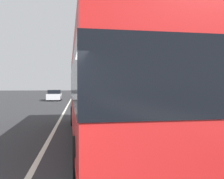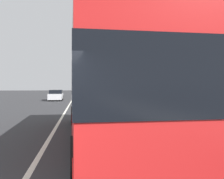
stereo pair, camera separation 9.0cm
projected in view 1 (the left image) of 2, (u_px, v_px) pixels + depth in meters
name	position (u px, v px, depth m)	size (l,w,h in m)	color
sidewalk_curb	(187.00, 122.00, 13.55)	(110.00, 3.60, 0.14)	#B2ADA3
lane_divider_line	(57.00, 126.00, 12.57)	(110.00, 0.16, 0.01)	silver
coach_bus	(106.00, 91.00, 9.07)	(12.00, 2.92, 3.30)	red
motorcycle_mid_row	(221.00, 149.00, 6.23)	(1.89, 0.88, 1.23)	black
motorcycle_by_tree	(178.00, 129.00, 8.81)	(2.33, 0.79, 1.29)	black
car_behind_bus	(54.00, 95.00, 34.42)	(4.65, 1.98, 1.49)	silver
car_far_distant	(86.00, 94.00, 39.06)	(4.16, 1.97, 1.54)	gold
roadside_tree_mid_block	(167.00, 61.00, 15.19)	(3.15, 3.15, 5.21)	brown
roadside_tree_far_block	(121.00, 70.00, 34.84)	(2.53, 2.53, 5.69)	brown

